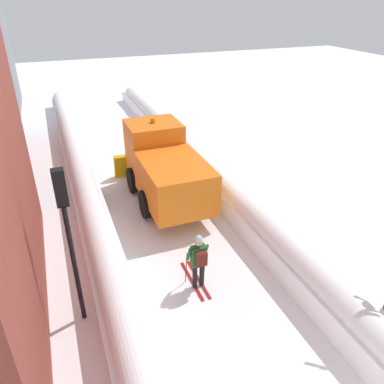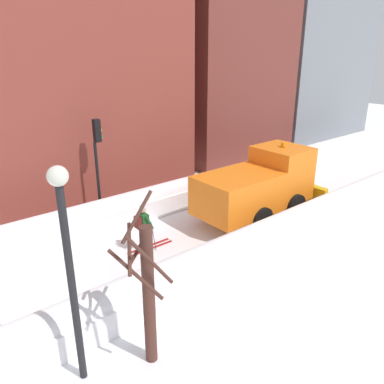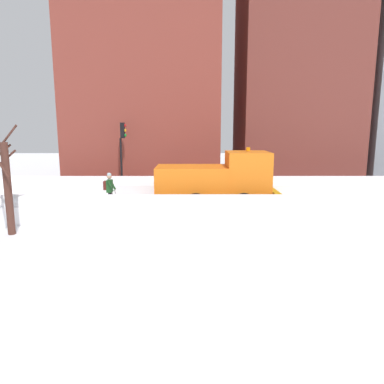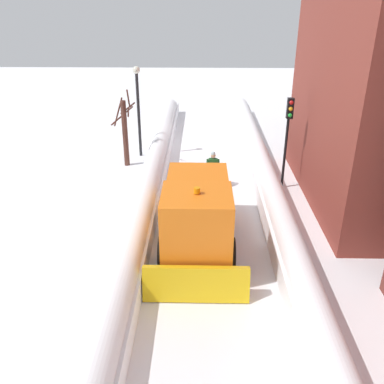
{
  "view_description": "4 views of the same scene",
  "coord_description": "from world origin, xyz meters",
  "px_view_note": "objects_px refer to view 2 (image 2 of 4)",
  "views": [
    {
      "loc": [
        -3.44,
        -1.89,
        7.77
      ],
      "look_at": [
        0.57,
        8.53,
        1.74
      ],
      "focal_mm": 35.04,
      "sensor_mm": 36.0,
      "label": 1
    },
    {
      "loc": [
        10.52,
        -0.61,
        7.01
      ],
      "look_at": [
        -0.54,
        8.52,
        1.56
      ],
      "focal_mm": 35.99,
      "sensor_mm": 36.0,
      "label": 2
    },
    {
      "loc": [
        17.5,
        10.13,
        4.02
      ],
      "look_at": [
        0.71,
        10.14,
        0.99
      ],
      "focal_mm": 33.26,
      "sensor_mm": 36.0,
      "label": 3
    },
    {
      "loc": [
        0.38,
        24.24,
        8.39
      ],
      "look_at": [
        0.69,
        9.81,
        1.53
      ],
      "focal_mm": 38.98,
      "sensor_mm": 36.0,
      "label": 4
    }
  ],
  "objects_px": {
    "plow_truck": "(260,185)",
    "traffic_light_pole": "(98,151)",
    "bare_tree_near": "(148,292)",
    "skier": "(143,225)",
    "street_lamp": "(68,253)"
  },
  "relations": [
    {
      "from": "plow_truck",
      "to": "traffic_light_pole",
      "type": "xyz_separation_m",
      "value": [
        -4.01,
        -5.38,
        1.56
      ]
    },
    {
      "from": "bare_tree_near",
      "to": "skier",
      "type": "bearing_deg",
      "value": 148.69
    },
    {
      "from": "traffic_light_pole",
      "to": "street_lamp",
      "type": "xyz_separation_m",
      "value": [
        7.34,
        -4.32,
        0.14
      ]
    },
    {
      "from": "plow_truck",
      "to": "traffic_light_pole",
      "type": "relative_size",
      "value": 1.38
    },
    {
      "from": "traffic_light_pole",
      "to": "plow_truck",
      "type": "bearing_deg",
      "value": 53.29
    },
    {
      "from": "plow_truck",
      "to": "bare_tree_near",
      "type": "distance_m",
      "value": 9.12
    },
    {
      "from": "traffic_light_pole",
      "to": "street_lamp",
      "type": "relative_size",
      "value": 0.87
    },
    {
      "from": "skier",
      "to": "street_lamp",
      "type": "relative_size",
      "value": 0.36
    },
    {
      "from": "skier",
      "to": "bare_tree_near",
      "type": "distance_m",
      "value": 5.42
    },
    {
      "from": "plow_truck",
      "to": "skier",
      "type": "xyz_separation_m",
      "value": [
        -0.69,
        -5.47,
        -0.48
      ]
    },
    {
      "from": "street_lamp",
      "to": "plow_truck",
      "type": "bearing_deg",
      "value": 108.95
    },
    {
      "from": "street_lamp",
      "to": "bare_tree_near",
      "type": "distance_m",
      "value": 2.0
    },
    {
      "from": "traffic_light_pole",
      "to": "street_lamp",
      "type": "height_order",
      "value": "street_lamp"
    },
    {
      "from": "skier",
      "to": "traffic_light_pole",
      "type": "distance_m",
      "value": 3.9
    },
    {
      "from": "skier",
      "to": "traffic_light_pole",
      "type": "bearing_deg",
      "value": 178.51
    }
  ]
}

